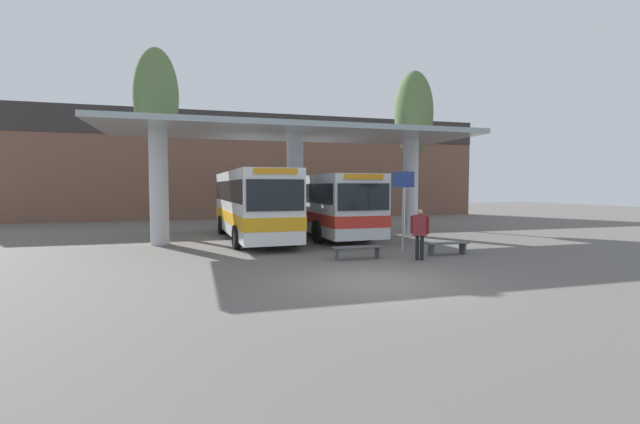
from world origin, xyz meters
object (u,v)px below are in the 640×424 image
(waiting_bench_mid_platform, at_px, (447,246))
(pedestrian_waiting, at_px, (420,229))
(waiting_bench_near_pillar, at_px, (358,249))
(info_sign_platform, at_px, (403,196))
(poplar_tree_behind_right, at_px, (156,99))
(transit_bus_center_bay, at_px, (318,202))
(poplar_tree_behind_left, at_px, (414,115))
(transit_bus_left_bay, at_px, (252,202))

(waiting_bench_mid_platform, distance_m, pedestrian_waiting, 1.94)
(waiting_bench_near_pillar, height_order, info_sign_platform, info_sign_platform)
(info_sign_platform, distance_m, poplar_tree_behind_right, 14.36)
(transit_bus_center_bay, bearing_deg, waiting_bench_mid_platform, 105.94)
(pedestrian_waiting, bearing_deg, waiting_bench_mid_platform, 60.62)
(info_sign_platform, distance_m, poplar_tree_behind_left, 12.29)
(transit_bus_left_bay, relative_size, waiting_bench_near_pillar, 5.54)
(poplar_tree_behind_left, bearing_deg, transit_bus_center_bay, -163.32)
(waiting_bench_near_pillar, xyz_separation_m, poplar_tree_behind_left, (7.78, 10.41, 6.77))
(poplar_tree_behind_right, bearing_deg, transit_bus_center_bay, -12.36)
(waiting_bench_mid_platform, bearing_deg, waiting_bench_near_pillar, 180.00)
(poplar_tree_behind_left, xyz_separation_m, poplar_tree_behind_right, (-15.22, -0.23, 0.06))
(waiting_bench_mid_platform, relative_size, pedestrian_waiting, 0.94)
(transit_bus_center_bay, distance_m, info_sign_platform, 7.79)
(waiting_bench_mid_platform, height_order, info_sign_platform, info_sign_platform)
(pedestrian_waiting, bearing_deg, poplar_tree_behind_right, 165.75)
(transit_bus_left_bay, distance_m, waiting_bench_near_pillar, 7.67)
(transit_bus_left_bay, distance_m, pedestrian_waiting, 9.17)
(waiting_bench_mid_platform, bearing_deg, info_sign_platform, 156.13)
(transit_bus_center_bay, relative_size, waiting_bench_mid_platform, 7.31)
(transit_bus_left_bay, relative_size, transit_bus_center_bay, 0.85)
(info_sign_platform, xyz_separation_m, poplar_tree_behind_right, (-9.54, 9.51, 4.94))
(transit_bus_left_bay, distance_m, poplar_tree_behind_left, 12.39)
(waiting_bench_near_pillar, relative_size, pedestrian_waiting, 1.06)
(transit_bus_left_bay, height_order, poplar_tree_behind_left, poplar_tree_behind_left)
(transit_bus_center_bay, relative_size, poplar_tree_behind_left, 1.25)
(waiting_bench_near_pillar, relative_size, poplar_tree_behind_left, 0.19)
(poplar_tree_behind_right, bearing_deg, pedestrian_waiting, -49.21)
(poplar_tree_behind_left, relative_size, poplar_tree_behind_right, 1.00)
(waiting_bench_mid_platform, bearing_deg, poplar_tree_behind_left, 68.23)
(transit_bus_center_bay, bearing_deg, pedestrian_waiting, 94.85)
(transit_bus_center_bay, distance_m, poplar_tree_behind_left, 8.95)
(waiting_bench_mid_platform, relative_size, poplar_tree_behind_left, 0.17)
(transit_bus_left_bay, bearing_deg, poplar_tree_behind_right, -38.04)
(waiting_bench_near_pillar, distance_m, waiting_bench_mid_platform, 3.62)
(transit_bus_left_bay, xyz_separation_m, poplar_tree_behind_left, (10.66, 3.46, 5.28))
(transit_bus_left_bay, xyz_separation_m, waiting_bench_mid_platform, (6.50, -6.95, -1.50))
(transit_bus_left_bay, bearing_deg, transit_bus_center_bay, -162.43)
(transit_bus_center_bay, bearing_deg, waiting_bench_near_pillar, 81.78)
(transit_bus_left_bay, relative_size, pedestrian_waiting, 5.87)
(transit_bus_center_bay, bearing_deg, transit_bus_left_bay, 18.31)
(waiting_bench_near_pillar, relative_size, waiting_bench_mid_platform, 1.13)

